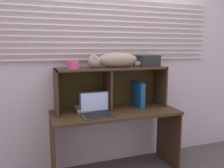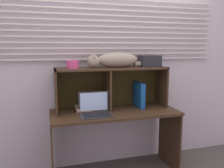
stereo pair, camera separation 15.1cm
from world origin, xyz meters
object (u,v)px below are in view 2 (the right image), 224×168
(laptop, at_px, (95,110))
(binder_upright, at_px, (139,95))
(small_basket, at_px, (73,65))
(storage_box, at_px, (149,61))
(cat, at_px, (115,60))
(book_stack, at_px, (83,109))

(laptop, relative_size, binder_upright, 1.13)
(small_basket, distance_m, storage_box, 0.89)
(cat, bearing_deg, book_stack, -179.75)
(book_stack, relative_size, small_basket, 1.84)
(small_basket, bearing_deg, book_stack, -0.97)
(binder_upright, distance_m, book_stack, 0.68)
(cat, distance_m, small_basket, 0.47)
(storage_box, bearing_deg, book_stack, -179.88)
(storage_box, bearing_deg, binder_upright, 180.00)
(binder_upright, distance_m, storage_box, 0.41)
(binder_upright, xyz_separation_m, book_stack, (-0.67, -0.00, -0.12))
(laptop, bearing_deg, storage_box, 14.74)
(cat, distance_m, binder_upright, 0.51)
(cat, relative_size, book_stack, 3.27)
(binder_upright, height_order, storage_box, storage_box)
(cat, relative_size, small_basket, 6.03)
(binder_upright, bearing_deg, cat, -180.00)
(storage_box, bearing_deg, small_basket, 180.00)
(cat, xyz_separation_m, binder_upright, (0.30, 0.00, -0.41))
(cat, height_order, laptop, cat)
(cat, bearing_deg, binder_upright, 0.00)
(cat, bearing_deg, laptop, -145.77)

